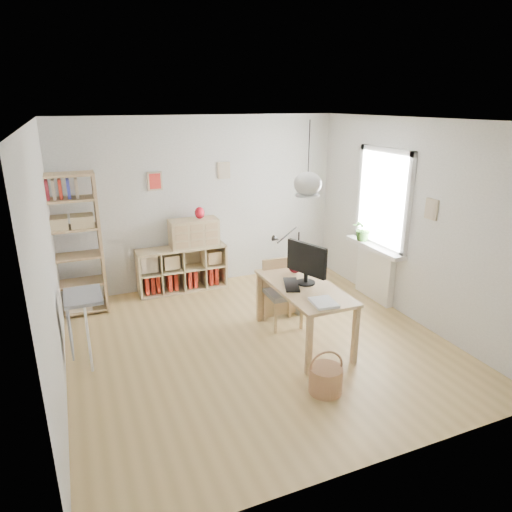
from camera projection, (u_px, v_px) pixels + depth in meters
name	position (u px, v px, depth m)	size (l,w,h in m)	color
ground	(258.00, 343.00, 5.75)	(4.50, 4.50, 0.00)	tan
room_shell	(308.00, 184.00, 5.18)	(4.50, 4.50, 4.50)	white
window_unit	(384.00, 199.00, 6.59)	(0.07, 1.16, 1.46)	white
radiator	(375.00, 274.00, 6.95)	(0.10, 0.80, 0.80)	white
windowsill	(375.00, 247.00, 6.79)	(0.22, 1.20, 0.06)	white
desk	(304.00, 293.00, 5.61)	(0.70, 1.50, 0.75)	tan
cube_shelf	(180.00, 272.00, 7.30)	(1.40, 0.38, 0.72)	beige
tall_bookshelf	(70.00, 240.00, 6.24)	(0.80, 0.38, 2.00)	tan
side_table	(78.00, 310.00, 5.10)	(0.40, 0.55, 0.85)	gray
chair	(281.00, 288.00, 6.11)	(0.45, 0.45, 0.89)	gray
wicker_basket	(326.00, 379.00, 4.73)	(0.35, 0.35, 0.48)	#AF7B4F
storage_chest	(306.00, 295.00, 6.73)	(0.57, 0.63, 0.56)	#BCBCB7
monitor	(306.00, 261.00, 5.55)	(0.26, 0.57, 0.52)	black
keyboard	(291.00, 285.00, 5.58)	(0.17, 0.44, 0.02)	black
task_lamp	(285.00, 245.00, 6.01)	(0.48, 0.18, 0.51)	black
yarn_ball	(295.00, 267.00, 5.97)	(0.16, 0.16, 0.16)	#470916
paper_tray	(324.00, 303.00, 5.07)	(0.25, 0.31, 0.03)	white
drawer_chest	(194.00, 233.00, 7.15)	(0.75, 0.34, 0.43)	beige
red_vase	(200.00, 213.00, 7.09)	(0.16, 0.16, 0.19)	maroon
potted_plant	(363.00, 229.00, 6.97)	(0.33, 0.28, 0.36)	#336024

